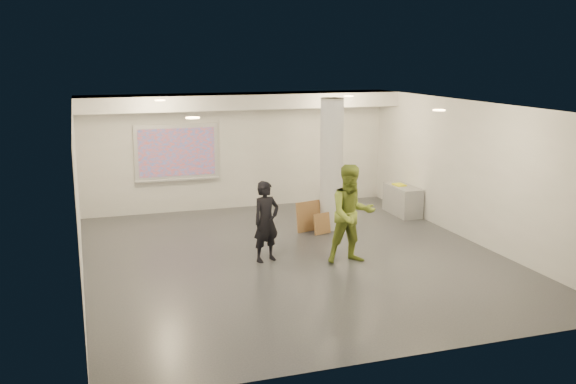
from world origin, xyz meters
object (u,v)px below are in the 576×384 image
object	(u,v)px
column	(331,164)
credenza	(402,200)
woman	(266,222)
man	(352,214)
projection_screen	(177,153)

from	to	relation	value
column	credenza	bearing A→B (deg)	17.15
woman	man	bearing A→B (deg)	-40.60
column	man	size ratio (longest dim) A/B	1.56
column	man	bearing A→B (deg)	-102.86
woman	column	bearing A→B (deg)	21.91
column	credenza	world-z (taller)	column
projection_screen	credenza	distance (m)	5.79
man	projection_screen	bearing A→B (deg)	119.40
column	projection_screen	world-z (taller)	column
credenza	man	xyz separation A→B (m)	(-2.77, -3.10, 0.60)
projection_screen	woman	distance (m)	4.64
column	woman	world-z (taller)	column
projection_screen	man	bearing A→B (deg)	-63.28
column	credenza	distance (m)	2.59
woman	man	size ratio (longest dim) A/B	0.82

